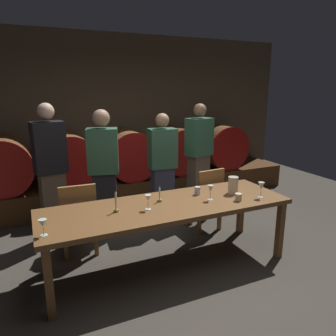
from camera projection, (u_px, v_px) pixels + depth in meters
ground_plane at (193, 268)px, 3.46m from camera, size 8.72×8.72×0.00m
back_wall at (117, 117)px, 5.71m from camera, size 6.71×0.24×2.82m
barrel_shelf at (128, 188)px, 5.53m from camera, size 6.04×0.90×0.42m
wine_barrel_far_left at (3, 165)px, 4.63m from camera, size 0.82×0.81×0.82m
wine_barrel_left at (68, 159)px, 4.99m from camera, size 0.82×0.81×0.82m
wine_barrel_center at (127, 154)px, 5.38m from camera, size 0.82×0.81×0.82m
wine_barrel_right at (176, 150)px, 5.74m from camera, size 0.82×0.81×0.82m
wine_barrel_far_right at (219, 146)px, 6.11m from camera, size 0.82×0.81×0.82m
dining_table at (168, 210)px, 3.36m from camera, size 2.65×0.85×0.72m
chair_left at (78, 215)px, 3.65m from camera, size 0.42×0.42×0.88m
chair_right at (206, 196)px, 4.29m from camera, size 0.44×0.44×0.88m
guest_far_left at (51, 172)px, 3.96m from camera, size 0.42×0.30×1.75m
guest_center_left at (104, 173)px, 4.05m from camera, size 0.43×0.34×1.67m
guest_center_right at (162, 169)px, 4.48m from camera, size 0.40×0.27×1.58m
guest_far_right at (199, 159)px, 4.78m from camera, size 0.43×0.33×1.70m
candle_left at (116, 206)px, 3.13m from camera, size 0.05×0.05×0.22m
candle_right at (160, 197)px, 3.42m from camera, size 0.05×0.05×0.18m
pitcher at (233, 185)px, 3.67m from camera, size 0.12×0.12×0.20m
wine_glass_far_left at (43, 224)px, 2.61m from camera, size 0.07×0.07×0.14m
wine_glass_center_left at (148, 199)px, 3.18m from camera, size 0.06×0.06×0.16m
wine_glass_center_right at (211, 189)px, 3.45m from camera, size 0.07×0.07×0.17m
wine_glass_far_right at (261, 187)px, 3.52m from camera, size 0.07×0.07×0.18m
cup_left at (197, 191)px, 3.64m from camera, size 0.07×0.07×0.09m
cup_right at (238, 197)px, 3.44m from camera, size 0.08×0.08×0.08m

